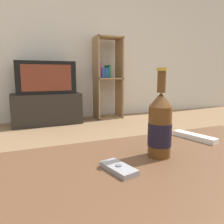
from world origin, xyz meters
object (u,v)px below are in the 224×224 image
beer_bottle (160,126)px  bookshelf (107,77)px  television (46,78)px  remote_control (195,137)px  cell_phone (119,168)px  tv_stand (47,109)px

beer_bottle → bookshelf: bearing=71.6°
television → bookshelf: bearing=4.6°
television → beer_bottle: 2.64m
bookshelf → remote_control: (-0.66, -2.62, -0.21)m
cell_phone → remote_control: (0.41, 0.15, 0.00)m
tv_stand → television: size_ratio=1.20×
television → remote_control: bearing=-83.4°
tv_stand → cell_phone: 2.71m
tv_stand → cell_phone: size_ratio=7.76×
cell_phone → remote_control: size_ratio=0.65×
beer_bottle → cell_phone: size_ratio=2.32×
bookshelf → remote_control: bookshelf is taller
bookshelf → cell_phone: bookshelf is taller
bookshelf → cell_phone: 2.97m
beer_bottle → tv_stand: bearing=91.1°
tv_stand → beer_bottle: beer_bottle is taller
beer_bottle → television: bearing=91.1°
beer_bottle → remote_control: size_ratio=1.52×
tv_stand → bookshelf: bearing=4.4°
television → cell_phone: 2.70m
tv_stand → television: bearing=-90.0°
television → remote_control: television is taller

